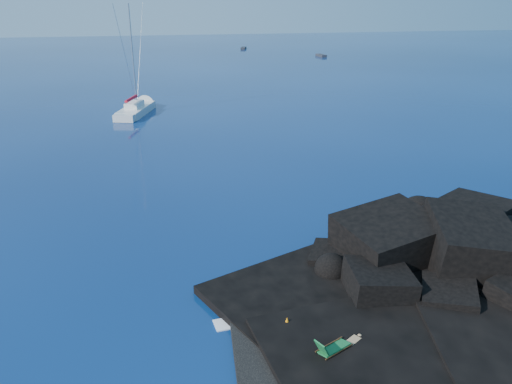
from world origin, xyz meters
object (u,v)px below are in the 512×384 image
at_px(marker_cone, 287,322).
at_px(distant_boat_b, 321,57).
at_px(sailboat, 136,114).
at_px(deck_chair, 334,344).
at_px(distant_boat_a, 244,49).
at_px(sunbather, 353,342).

xyz_separation_m(marker_cone, distant_boat_b, (40.82, 108.20, -0.60)).
bearing_deg(sailboat, deck_chair, -62.99).
distance_m(deck_chair, distant_boat_b, 117.29).
distance_m(distant_boat_a, distant_boat_b, 29.15).
relative_size(sailboat, distant_boat_b, 3.20).
height_order(sailboat, marker_cone, sailboat).
bearing_deg(distant_boat_a, sunbather, -80.82).
height_order(sailboat, deck_chair, sailboat).
xyz_separation_m(sailboat, deck_chair, (7.70, -50.75, 0.91)).
bearing_deg(sunbather, deck_chair, 168.13).
bearing_deg(marker_cone, distant_boat_b, 69.33).
distance_m(deck_chair, distant_boat_a, 137.27).
distance_m(sunbather, distant_boat_b, 116.61).
distance_m(sailboat, distant_boat_a, 90.16).
height_order(sunbather, distant_boat_b, sunbather).
distance_m(marker_cone, distant_boat_a, 135.30).
bearing_deg(sailboat, distant_boat_b, 70.08).
height_order(distant_boat_a, distant_boat_b, distant_boat_b).
relative_size(sunbather, distant_boat_a, 0.49).
xyz_separation_m(sunbather, marker_cone, (-2.35, 1.89, 0.06)).
bearing_deg(deck_chair, marker_cone, 96.58).
xyz_separation_m(deck_chair, sunbather, (0.99, 0.37, -0.37)).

